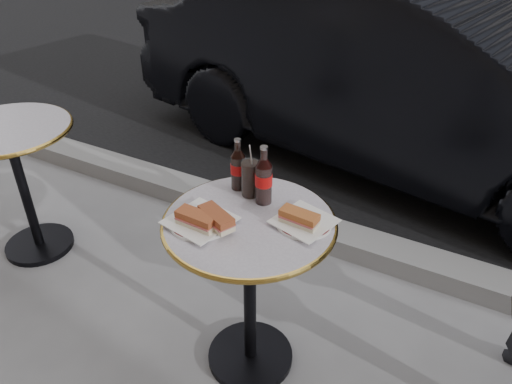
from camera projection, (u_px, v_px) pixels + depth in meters
The scene contains 14 objects.
ground at pixel (250, 358), 2.15m from camera, with size 80.00×80.00×0.00m, color gray.
asphalt_road at pixel (458, 51), 5.84m from camera, with size 40.00×8.00×0.00m, color black.
curb at pixel (329, 236), 2.78m from camera, with size 40.00×0.20×0.12m, color gray.
bistro_table at pixel (250, 296), 1.95m from camera, with size 0.62×0.62×0.73m, color #BAB2C4, non-canonical shape.
bistro_table_second at pixel (24, 191), 2.59m from camera, with size 0.62×0.62×0.73m, color #BAB2C4, non-canonical shape.
plate_left at pixel (200, 222), 1.73m from camera, with size 0.21×0.21×0.01m, color white.
plate_right at pixel (304, 223), 1.73m from camera, with size 0.20×0.20×0.01m, color white.
sandwich_left_a at pixel (197, 220), 1.69m from camera, with size 0.14×0.07×0.05m, color #9F4B28.
sandwich_left_b at pixel (216, 219), 1.69m from camera, with size 0.14×0.07×0.05m, color brown.
sandwich_right at pixel (299, 219), 1.70m from camera, with size 0.13×0.06×0.05m, color #B35E2D.
cola_bottle_left at pixel (238, 164), 1.87m from camera, with size 0.06×0.06×0.21m, color black, non-canonical shape.
cola_bottle_right at pixel (264, 175), 1.79m from camera, with size 0.06×0.06×0.23m, color black, non-canonical shape.
cola_glass at pixel (250, 178), 1.85m from camera, with size 0.07×0.07×0.14m, color black.
parked_car at pixel (414, 73), 3.27m from camera, with size 3.96×1.37×1.30m, color black.
Camera 1 is at (0.70, -1.24, 1.76)m, focal length 35.00 mm.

